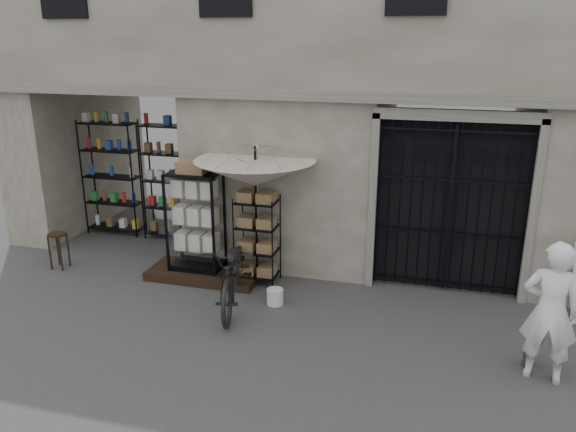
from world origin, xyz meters
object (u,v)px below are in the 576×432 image
(wire_rack, at_px, (257,241))
(white_bucket, at_px, (275,297))
(bicycle, at_px, (235,304))
(shopkeeper, at_px, (540,377))
(market_umbrella, at_px, (255,166))
(steel_bollard, at_px, (531,342))
(wooden_stool, at_px, (59,250))
(display_cabinet, at_px, (196,226))

(wire_rack, bearing_deg, white_bucket, -49.47)
(wire_rack, distance_m, bicycle, 1.22)
(wire_rack, distance_m, shopkeeper, 4.83)
(wire_rack, xyz_separation_m, shopkeeper, (4.40, -1.83, -0.77))
(market_umbrella, height_order, bicycle, market_umbrella)
(white_bucket, xyz_separation_m, steel_bollard, (3.74, -0.85, 0.24))
(market_umbrella, xyz_separation_m, wooden_stool, (-3.75, -0.41, -1.74))
(white_bucket, height_order, wooden_stool, wooden_stool)
(steel_bollard, bearing_deg, shopkeeper, -61.55)
(market_umbrella, relative_size, shopkeeper, 1.57)
(market_umbrella, distance_m, wooden_stool, 4.16)
(display_cabinet, xyz_separation_m, white_bucket, (1.68, -0.72, -0.82))
(display_cabinet, distance_m, shopkeeper, 5.90)
(market_umbrella, bearing_deg, bicycle, -93.54)
(shopkeeper, bearing_deg, wire_rack, -13.16)
(display_cabinet, height_order, steel_bollard, display_cabinet)
(white_bucket, distance_m, steel_bollard, 3.84)
(market_umbrella, xyz_separation_m, steel_bollard, (4.30, -1.63, -1.73))
(bicycle, height_order, wooden_stool, bicycle)
(white_bucket, height_order, steel_bollard, steel_bollard)
(display_cabinet, xyz_separation_m, wooden_stool, (-2.64, -0.36, -0.58))
(display_cabinet, xyz_separation_m, market_umbrella, (1.12, 0.05, 1.15))
(wooden_stool, bearing_deg, shopkeeper, -10.03)
(bicycle, xyz_separation_m, wooden_stool, (-3.69, 0.55, 0.36))
(display_cabinet, relative_size, wire_rack, 1.22)
(display_cabinet, distance_m, wooden_stool, 2.72)
(display_cabinet, height_order, white_bucket, display_cabinet)
(market_umbrella, distance_m, bicycle, 2.31)
(wire_rack, distance_m, market_umbrella, 1.33)
(display_cabinet, distance_m, steel_bollard, 5.67)
(wire_rack, bearing_deg, bicycle, -90.16)
(wooden_stool, bearing_deg, wire_rack, 5.81)
(display_cabinet, xyz_separation_m, bicycle, (1.06, -0.91, -0.95))
(market_umbrella, relative_size, bicycle, 1.35)
(display_cabinet, relative_size, steel_bollard, 2.61)
(wooden_stool, bearing_deg, bicycle, -8.52)
(steel_bollard, height_order, shopkeeper, steel_bollard)
(white_bucket, relative_size, bicycle, 0.12)
(display_cabinet, height_order, wire_rack, display_cabinet)
(display_cabinet, height_order, bicycle, display_cabinet)
(wire_rack, distance_m, wooden_stool, 3.82)
(wooden_stool, bearing_deg, market_umbrella, 6.25)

